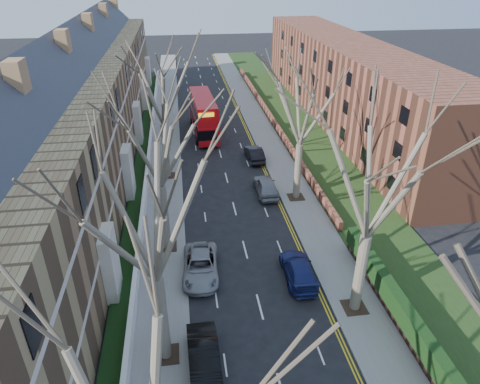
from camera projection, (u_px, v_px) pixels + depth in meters
name	position (u px, v px, depth m)	size (l,w,h in m)	color
pavement_left	(166.00, 137.00, 51.73)	(3.00, 102.00, 0.12)	slate
pavement_right	(263.00, 132.00, 53.23)	(3.00, 102.00, 0.12)	slate
terrace_left	(80.00, 117.00, 41.21)	(9.70, 78.00, 13.60)	olive
flats_right	(345.00, 81.00, 55.79)	(13.97, 54.00, 10.00)	brown
wall_hedge_right	(442.00, 375.00, 20.76)	(0.70, 24.00, 1.80)	#4F2F22
front_wall_left	(149.00, 160.00, 44.30)	(0.30, 78.00, 1.00)	white
grass_verge_right	(298.00, 129.00, 53.75)	(6.00, 102.00, 0.06)	#1C3111
tree_left_mid	(148.00, 204.00, 18.53)	(10.50, 10.50, 14.71)	brown
tree_left_far	(156.00, 131.00, 27.38)	(10.15, 10.15, 14.22)	brown
tree_left_dist	(159.00, 80.00, 37.67)	(10.50, 10.50, 14.71)	brown
tree_right_mid	(378.00, 168.00, 21.70)	(10.50, 10.50, 14.71)	brown
tree_right_far	(303.00, 97.00, 34.02)	(10.15, 10.15, 14.22)	brown
double_decker_bus	(204.00, 116.00, 51.80)	(3.13, 10.82, 4.49)	#B60D12
car_left_mid	(204.00, 358.00, 22.07)	(1.59, 4.56, 1.50)	black
car_left_far	(201.00, 266.00, 28.79)	(2.37, 5.13, 1.43)	gray
car_right_near	(299.00, 270.00, 28.48)	(1.94, 4.76, 1.38)	navy
car_right_mid	(266.00, 186.00, 38.85)	(1.85, 4.59, 1.56)	gray
car_right_far	(254.00, 154.00, 45.48)	(1.53, 4.38, 1.44)	black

